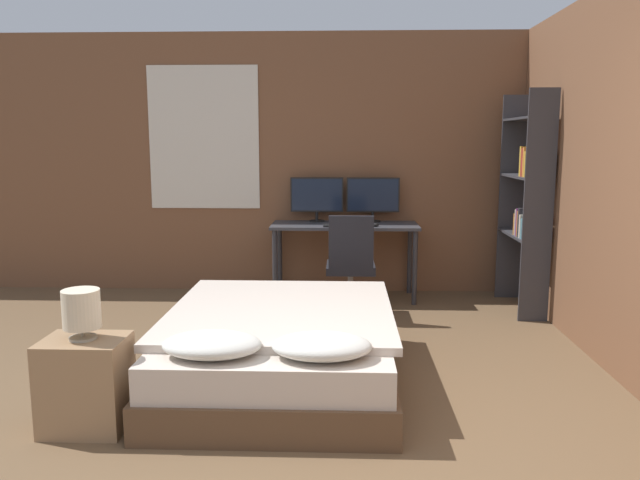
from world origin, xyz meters
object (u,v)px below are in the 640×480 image
(bed, at_px, (280,347))
(keyboard, at_px, (345,226))
(bedside_lamp, at_px, (81,310))
(monitor_left, at_px, (317,196))
(bookshelf, at_px, (528,195))
(desk, at_px, (345,234))
(office_chair, at_px, (351,276))
(computer_mouse, at_px, (375,225))
(monitor_right, at_px, (373,197))
(nightstand, at_px, (86,384))

(bed, xyz_separation_m, keyboard, (0.43, 2.09, 0.53))
(bedside_lamp, height_order, monitor_left, monitor_left)
(monitor_left, bearing_deg, bookshelf, -17.40)
(desk, distance_m, office_chair, 0.72)
(computer_mouse, relative_size, bookshelf, 0.03)
(monitor_left, xyz_separation_m, office_chair, (0.35, -0.84, -0.65))
(bookshelf, bearing_deg, office_chair, -172.11)
(computer_mouse, bearing_deg, bed, -109.27)
(bed, height_order, desk, desk)
(desk, relative_size, bookshelf, 0.72)
(bed, bearing_deg, bedside_lamp, -144.51)
(desk, bearing_deg, computer_mouse, -31.50)
(desk, xyz_separation_m, keyboard, (0.00, -0.18, 0.11))
(bookshelf, bearing_deg, monitor_left, 162.60)
(bed, relative_size, monitor_right, 3.57)
(nightstand, height_order, bookshelf, bookshelf)
(keyboard, height_order, computer_mouse, computer_mouse)
(monitor_right, bearing_deg, office_chair, -105.22)
(desk, distance_m, computer_mouse, 0.37)
(bedside_lamp, xyz_separation_m, monitor_right, (1.73, 3.18, 0.34))
(bedside_lamp, height_order, monitor_right, monitor_right)
(bed, height_order, bedside_lamp, bedside_lamp)
(bed, height_order, monitor_left, monitor_left)
(nightstand, bearing_deg, bed, 35.49)
(monitor_right, relative_size, computer_mouse, 7.78)
(monitor_right, height_order, keyboard, monitor_right)
(bedside_lamp, bearing_deg, nightstand, -26.57)
(computer_mouse, distance_m, office_chair, 0.67)
(bed, relative_size, bedside_lamp, 6.99)
(monitor_left, distance_m, keyboard, 0.53)
(office_chair, bearing_deg, keyboard, 97.23)
(bed, distance_m, keyboard, 2.19)
(nightstand, height_order, desk, desk)
(monitor_right, relative_size, office_chair, 0.58)
(bed, relative_size, desk, 1.32)
(keyboard, xyz_separation_m, office_chair, (0.06, -0.47, -0.40))
(bed, distance_m, nightstand, 1.24)
(bed, distance_m, computer_mouse, 2.27)
(office_chair, bearing_deg, computer_mouse, 63.30)
(monitor_right, bearing_deg, bedside_lamp, -118.61)
(keyboard, xyz_separation_m, computer_mouse, (0.30, 0.00, 0.01))
(bed, relative_size, bookshelf, 0.95)
(monitor_left, relative_size, office_chair, 0.58)
(nightstand, distance_m, bedside_lamp, 0.43)
(monitor_left, relative_size, computer_mouse, 7.78)
(nightstand, height_order, office_chair, office_chair)
(bed, distance_m, monitor_right, 2.68)
(nightstand, bearing_deg, keyboard, 62.80)
(monitor_right, distance_m, office_chair, 1.09)
(keyboard, bearing_deg, computer_mouse, 0.00)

